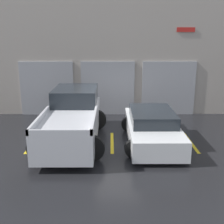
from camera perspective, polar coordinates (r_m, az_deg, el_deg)
ground_plane at (r=12.10m, az=-0.02°, el=-4.23°), size 28.00×28.00×0.00m
shophouse_building at (r=14.74m, az=-0.11°, el=10.74°), size 13.33×0.68×5.87m
pickup_truck at (r=11.11m, az=-7.96°, el=-1.30°), size 2.59×5.26×1.90m
sedan_white at (r=10.97m, az=8.10°, el=-3.13°), size 2.25×4.42×1.27m
parking_stripe_far_left at (r=11.44m, az=-15.69°, el=-5.99°), size 0.12×2.20×0.01m
parking_stripe_left at (r=11.03m, az=0.01°, el=-6.19°), size 0.12×2.20×0.01m
parking_stripe_centre at (r=11.47m, az=15.68°, el=-5.93°), size 0.12×2.20×0.01m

